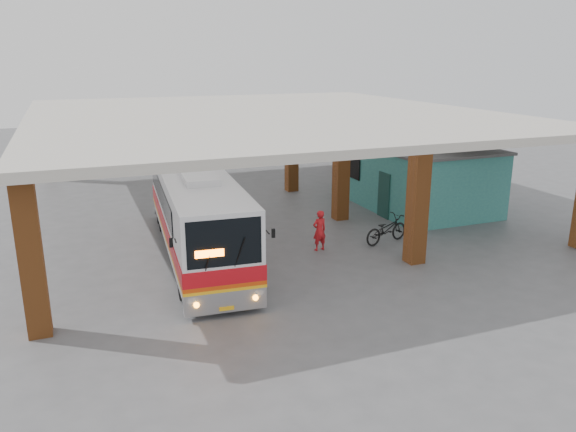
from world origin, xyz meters
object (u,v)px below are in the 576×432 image
(coach_bus, at_px, (196,212))
(pedestrian, at_px, (319,230))
(motorcycle, at_px, (386,229))
(red_chair, at_px, (337,187))

(coach_bus, relative_size, pedestrian, 7.28)
(coach_bus, distance_m, motorcycle, 7.53)
(red_chair, bearing_deg, motorcycle, -92.30)
(pedestrian, height_order, red_chair, pedestrian)
(red_chair, bearing_deg, pedestrian, -109.88)
(motorcycle, xyz_separation_m, pedestrian, (-2.85, 0.18, 0.23))
(motorcycle, height_order, red_chair, motorcycle)
(pedestrian, relative_size, red_chair, 2.20)
(pedestrian, distance_m, red_chair, 9.35)
(coach_bus, height_order, pedestrian, coach_bus)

